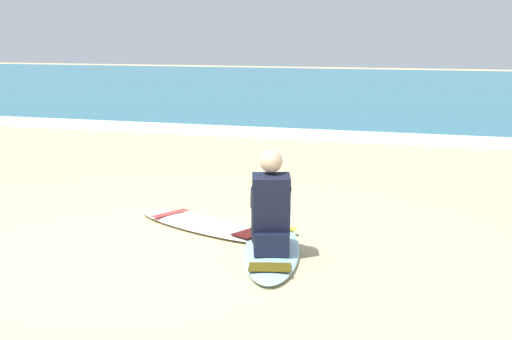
{
  "coord_description": "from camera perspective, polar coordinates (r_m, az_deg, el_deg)",
  "views": [
    {
      "loc": [
        3.08,
        -5.92,
        2.03
      ],
      "look_at": [
        0.56,
        1.58,
        0.55
      ],
      "focal_mm": 50.68,
      "sensor_mm": 36.0,
      "label": 1
    }
  ],
  "objects": [
    {
      "name": "ground_plane",
      "position": [
        6.98,
        -8.59,
        -6.45
      ],
      "size": [
        80.0,
        80.0,
        0.0
      ],
      "primitive_type": "plane",
      "color": "#CCB584"
    },
    {
      "name": "sea",
      "position": [
        27.98,
        12.27,
        6.3
      ],
      "size": [
        80.0,
        28.0,
        0.1
      ],
      "primitive_type": "cube",
      "color": "teal",
      "rests_on": "ground"
    },
    {
      "name": "surfboard_spare_near",
      "position": [
        7.74,
        -3.96,
        -4.37
      ],
      "size": [
        2.07,
        1.29,
        0.08
      ],
      "color": "white",
      "rests_on": "ground"
    },
    {
      "name": "surfboard_main",
      "position": [
        6.89,
        1.26,
        -6.24
      ],
      "size": [
        1.07,
        2.15,
        0.08
      ],
      "color": "#9ED1E5",
      "rests_on": "ground"
    },
    {
      "name": "surfer_seated",
      "position": [
        6.64,
        1.16,
        -3.29
      ],
      "size": [
        0.55,
        0.77,
        0.95
      ],
      "color": "black",
      "rests_on": "surfboard_main"
    },
    {
      "name": "breaking_foam",
      "position": [
        14.51,
        6.14,
        2.71
      ],
      "size": [
        80.0,
        0.9,
        0.11
      ],
      "primitive_type": "cube",
      "color": "white",
      "rests_on": "ground"
    }
  ]
}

